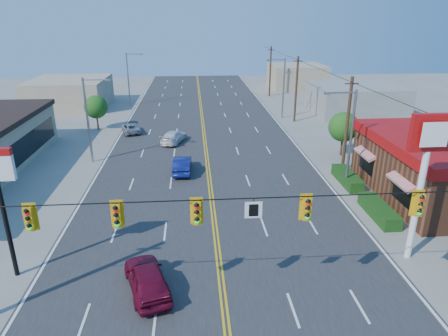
{
  "coord_description": "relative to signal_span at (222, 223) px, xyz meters",
  "views": [
    {
      "loc": [
        -1.24,
        -15.0,
        13.13
      ],
      "look_at": [
        1.02,
        13.56,
        2.2
      ],
      "focal_mm": 32.0,
      "sensor_mm": 36.0,
      "label": 1
    }
  ],
  "objects": [
    {
      "name": "utility_pole_far",
      "position": [
        12.32,
        54.0,
        -0.69
      ],
      "size": [
        0.28,
        0.28,
        8.4
      ],
      "primitive_type": "cylinder",
      "color": "#47301E",
      "rests_on": "ground"
    },
    {
      "name": "tree_kfc_rear",
      "position": [
        13.62,
        22.0,
        -1.95
      ],
      "size": [
        2.94,
        2.94,
        4.41
      ],
      "color": "#47301E",
      "rests_on": "ground"
    },
    {
      "name": "streetlight_nw",
      "position": [
        -10.67,
        48.0,
        -0.37
      ],
      "size": [
        2.55,
        0.25,
        8.0
      ],
      "color": "gray",
      "rests_on": "ground"
    },
    {
      "name": "utility_pole_near",
      "position": [
        12.32,
        18.0,
        -0.69
      ],
      "size": [
        0.28,
        0.28,
        8.4
      ],
      "primitive_type": "cylinder",
      "color": "#47301E",
      "rests_on": "ground"
    },
    {
      "name": "bld_east_far",
      "position": [
        19.12,
        62.0,
        -2.69
      ],
      "size": [
        10.0,
        10.0,
        4.4
      ],
      "primitive_type": "cube",
      "color": "tan",
      "rests_on": "ground"
    },
    {
      "name": "streetlight_se",
      "position": [
        10.91,
        14.0,
        -0.37
      ],
      "size": [
        2.55,
        0.25,
        8.0
      ],
      "color": "gray",
      "rests_on": "ground"
    },
    {
      "name": "car_white",
      "position": [
        -3.32,
        27.53,
        -4.23
      ],
      "size": [
        3.15,
        4.88,
        1.32
      ],
      "primitive_type": "imported",
      "rotation": [
        0.0,
        0.0,
        2.83
      ],
      "color": "white",
      "rests_on": "ground"
    },
    {
      "name": "ground",
      "position": [
        0.12,
        0.0,
        -4.89
      ],
      "size": [
        160.0,
        160.0,
        0.0
      ],
      "primitive_type": "plane",
      "color": "gray",
      "rests_on": "ground"
    },
    {
      "name": "bld_west_far",
      "position": [
        -19.88,
        48.0,
        -2.79
      ],
      "size": [
        11.0,
        12.0,
        4.2
      ],
      "primitive_type": "cube",
      "color": "tan",
      "rests_on": "ground"
    },
    {
      "name": "kfc_pylon",
      "position": [
        11.12,
        4.0,
        1.16
      ],
      "size": [
        2.2,
        0.36,
        8.5
      ],
      "color": "white",
      "rests_on": "ground"
    },
    {
      "name": "road",
      "position": [
        0.12,
        20.0,
        -4.86
      ],
      "size": [
        20.0,
        120.0,
        0.06
      ],
      "primitive_type": "cube",
      "color": "#2D2D30",
      "rests_on": "ground"
    },
    {
      "name": "utility_pole_mid",
      "position": [
        12.32,
        36.0,
        -0.69
      ],
      "size": [
        0.28,
        0.28,
        8.4
      ],
      "primitive_type": "cylinder",
      "color": "#47301E",
      "rests_on": "ground"
    },
    {
      "name": "streetlight_ne",
      "position": [
        10.91,
        38.0,
        -0.37
      ],
      "size": [
        2.55,
        0.25,
        8.0
      ],
      "color": "gray",
      "rests_on": "ground"
    },
    {
      "name": "car_blue",
      "position": [
        -2.21,
        18.43,
        -4.18
      ],
      "size": [
        1.65,
        4.33,
        1.41
      ],
      "primitive_type": "imported",
      "rotation": [
        0.0,
        0.0,
        3.11
      ],
      "color": "navy",
      "rests_on": "ground"
    },
    {
      "name": "bld_east_mid",
      "position": [
        22.12,
        40.0,
        -2.89
      ],
      "size": [
        12.0,
        10.0,
        4.0
      ],
      "primitive_type": "cube",
      "color": "gray",
      "rests_on": "ground"
    },
    {
      "name": "signal_span",
      "position": [
        0.0,
        0.0,
        0.0
      ],
      "size": [
        24.32,
        0.34,
        9.0
      ],
      "color": "#47301E",
      "rests_on": "ground"
    },
    {
      "name": "streetlight_sw",
      "position": [
        -10.67,
        22.0,
        -0.37
      ],
      "size": [
        2.55,
        0.25,
        8.0
      ],
      "color": "gray",
      "rests_on": "ground"
    },
    {
      "name": "tree_west",
      "position": [
        -12.88,
        34.0,
        -2.09
      ],
      "size": [
        2.8,
        2.8,
        4.2
      ],
      "color": "#47301E",
      "rests_on": "ground"
    },
    {
      "name": "car_magenta",
      "position": [
        -3.67,
        2.0,
        -4.12
      ],
      "size": [
        3.06,
        4.82,
        1.53
      ],
      "primitive_type": "imported",
      "rotation": [
        0.0,
        0.0,
        3.44
      ],
      "color": "maroon",
      "rests_on": "ground"
    },
    {
      "name": "car_silver",
      "position": [
        -8.58,
        31.97,
        -4.32
      ],
      "size": [
        2.93,
        4.41,
        1.13
      ],
      "primitive_type": "imported",
      "rotation": [
        0.0,
        0.0,
        3.43
      ],
      "color": "#AFB0B5",
      "rests_on": "ground"
    }
  ]
}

